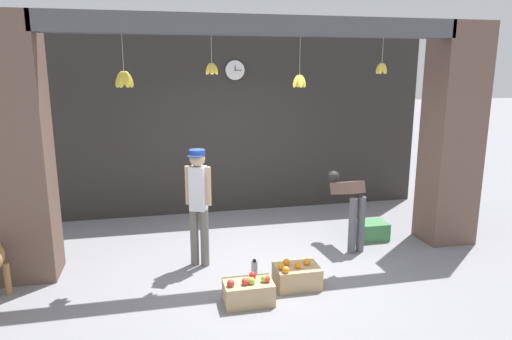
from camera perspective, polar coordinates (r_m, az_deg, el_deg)
ground_plane at (r=6.20m, az=0.73°, el=-11.68°), size 60.00×60.00×0.00m
shop_back_wall at (r=8.13m, az=-3.21°, el=5.77°), size 7.12×0.12×3.18m
shop_pillar_left at (r=6.10m, az=-27.64°, el=2.10°), size 0.70×0.60×3.18m
shop_pillar_right at (r=7.23m, az=23.30°, el=3.93°), size 0.70×0.60×3.18m
storefront_awning at (r=5.79m, az=0.30°, el=17.37°), size 5.22×0.27×0.88m
shopkeeper at (r=5.92m, az=-7.21°, el=-3.69°), size 0.32×0.29×1.55m
worker_stooping at (r=6.68m, az=11.51°, el=-3.80°), size 0.34×0.80×1.05m
fruit_crate_oranges at (r=5.60m, az=5.09°, el=-12.99°), size 0.52×0.40×0.33m
fruit_crate_apples at (r=5.22m, az=-0.92°, el=-14.95°), size 0.54×0.34×0.32m
produce_box_green at (r=7.23m, az=14.16°, el=-7.34°), size 0.47×0.36×0.26m
water_bottle at (r=5.69m, az=-0.20°, el=-12.54°), size 0.08×0.08×0.28m
wall_clock at (r=8.01m, az=-2.64°, el=12.36°), size 0.35×0.03×0.35m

